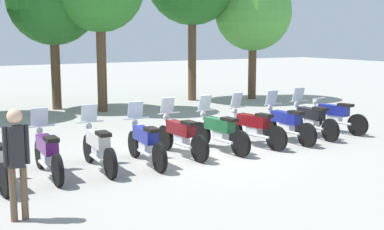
# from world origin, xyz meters

# --- Properties ---
(ground_plane) EXTENTS (80.00, 80.00, 0.00)m
(ground_plane) POSITION_xyz_m (0.00, 0.00, 0.00)
(ground_plane) COLOR #9E9B93
(motorcycle_1) EXTENTS (0.62, 2.19, 1.37)m
(motorcycle_1) POSITION_xyz_m (-3.83, -0.12, 0.52)
(motorcycle_1) COLOR black
(motorcycle_1) RESTS_ON ground_plane
(motorcycle_2) EXTENTS (0.62, 2.19, 1.37)m
(motorcycle_2) POSITION_xyz_m (-2.73, -0.13, 0.52)
(motorcycle_2) COLOR black
(motorcycle_2) RESTS_ON ground_plane
(motorcycle_3) EXTENTS (0.62, 2.19, 1.37)m
(motorcycle_3) POSITION_xyz_m (-1.64, -0.21, 0.52)
(motorcycle_3) COLOR black
(motorcycle_3) RESTS_ON ground_plane
(motorcycle_4) EXTENTS (0.62, 2.19, 1.37)m
(motorcycle_4) POSITION_xyz_m (-0.55, 0.11, 0.52)
(motorcycle_4) COLOR black
(motorcycle_4) RESTS_ON ground_plane
(motorcycle_5) EXTENTS (0.62, 2.19, 1.37)m
(motorcycle_5) POSITION_xyz_m (0.54, 0.06, 0.52)
(motorcycle_5) COLOR black
(motorcycle_5) RESTS_ON ground_plane
(motorcycle_6) EXTENTS (0.65, 2.17, 1.37)m
(motorcycle_6) POSITION_xyz_m (1.63, 0.11, 0.52)
(motorcycle_6) COLOR black
(motorcycle_6) RESTS_ON ground_plane
(motorcycle_7) EXTENTS (0.62, 2.19, 1.37)m
(motorcycle_7) POSITION_xyz_m (2.73, 0.08, 0.52)
(motorcycle_7) COLOR black
(motorcycle_7) RESTS_ON ground_plane
(motorcycle_8) EXTENTS (0.62, 2.19, 1.37)m
(motorcycle_8) POSITION_xyz_m (3.83, 0.26, 0.52)
(motorcycle_8) COLOR black
(motorcycle_8) RESTS_ON ground_plane
(motorcycle_9) EXTENTS (0.67, 2.17, 0.99)m
(motorcycle_9) POSITION_xyz_m (4.91, 0.43, 0.50)
(motorcycle_9) COLOR black
(motorcycle_9) RESTS_ON ground_plane
(person_0) EXTENTS (0.40, 0.24, 1.79)m
(person_0) POSITION_xyz_m (-4.90, -2.46, 1.06)
(person_0) COLOR brown
(person_0) RESTS_ON ground_plane
(tree_2) EXTENTS (3.51, 3.51, 6.00)m
(tree_2) POSITION_xyz_m (-0.94, 9.42, 4.22)
(tree_2) COLOR brown
(tree_2) RESTS_ON ground_plane
(tree_5) EXTENTS (3.43, 3.43, 5.61)m
(tree_5) POSITION_xyz_m (7.69, 8.21, 3.88)
(tree_5) COLOR brown
(tree_5) RESTS_ON ground_plane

